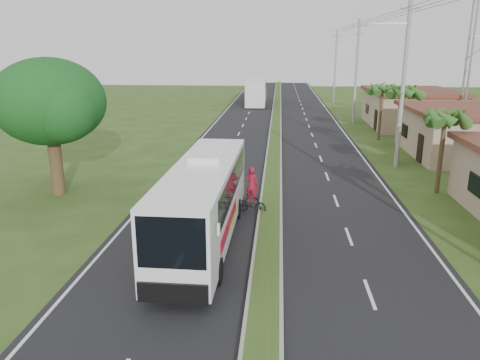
{
  "coord_description": "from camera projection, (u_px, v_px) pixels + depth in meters",
  "views": [
    {
      "loc": [
        0.33,
        -14.36,
        7.96
      ],
      "look_at": [
        -1.49,
        7.38,
        1.8
      ],
      "focal_mm": 35.0,
      "sensor_mm": 36.0,
      "label": 1
    }
  ],
  "objects": [
    {
      "name": "shop_mid",
      "position": [
        459.0,
        132.0,
        35.43
      ],
      "size": [
        7.6,
        10.6,
        3.67
      ],
      "color": "tan",
      "rests_on": "ground"
    },
    {
      "name": "palm_verge_b",
      "position": [
        445.0,
        117.0,
        25.53
      ],
      "size": [
        2.4,
        2.4,
        5.05
      ],
      "color": "#473321",
      "rests_on": "ground"
    },
    {
      "name": "utility_pole_c",
      "position": [
        356.0,
        70.0,
        50.17
      ],
      "size": [
        1.6,
        0.28,
        11.0
      ],
      "color": "gray",
      "rests_on": "ground"
    },
    {
      "name": "median_strip",
      "position": [
        274.0,
        157.0,
        35.11
      ],
      "size": [
        1.2,
        160.0,
        0.18
      ],
      "color": "gray",
      "rests_on": "ground"
    },
    {
      "name": "lane_edge_left",
      "position": [
        186.0,
        156.0,
        35.68
      ],
      "size": [
        0.12,
        160.0,
        0.01
      ],
      "primitive_type": "cube",
      "color": "silver",
      "rests_on": "ground"
    },
    {
      "name": "motorcyclist",
      "position": [
        252.0,
        195.0,
        23.21
      ],
      "size": [
        1.61,
        0.96,
        2.38
      ],
      "rotation": [
        0.0,
        0.0,
        -0.36
      ],
      "color": "black",
      "rests_on": "ground"
    },
    {
      "name": "coach_bus_far",
      "position": [
        257.0,
        90.0,
        68.44
      ],
      "size": [
        2.91,
        12.52,
        3.63
      ],
      "rotation": [
        0.0,
        0.0,
        0.02
      ],
      "color": "white",
      "rests_on": "ground"
    },
    {
      "name": "palm_verge_d",
      "position": [
        383.0,
        89.0,
        40.83
      ],
      "size": [
        2.4,
        2.4,
        5.25
      ],
      "color": "#473321",
      "rests_on": "ground"
    },
    {
      "name": "shop_far",
      "position": [
        410.0,
        108.0,
        48.83
      ],
      "size": [
        8.6,
        11.6,
        3.82
      ],
      "color": "tan",
      "rests_on": "ground"
    },
    {
      "name": "palm_verge_c",
      "position": [
        403.0,
        91.0,
        32.08
      ],
      "size": [
        2.4,
        2.4,
        5.85
      ],
      "color": "#473321",
      "rests_on": "ground"
    },
    {
      "name": "lane_edge_right",
      "position": [
        364.0,
        160.0,
        34.6
      ],
      "size": [
        0.12,
        160.0,
        0.01
      ],
      "primitive_type": "cube",
      "color": "silver",
      "rests_on": "ground"
    },
    {
      "name": "utility_pole_b",
      "position": [
        404.0,
        75.0,
        30.84
      ],
      "size": [
        3.2,
        0.28,
        12.0
      ],
      "color": "gray",
      "rests_on": "ground"
    },
    {
      "name": "utility_pole_d",
      "position": [
        335.0,
        66.0,
        69.42
      ],
      "size": [
        1.6,
        0.28,
        10.5
      ],
      "color": "gray",
      "rests_on": "ground"
    },
    {
      "name": "ground",
      "position": [
        265.0,
        290.0,
        15.96
      ],
      "size": [
        180.0,
        180.0,
        0.0
      ],
      "primitive_type": "plane",
      "color": "#2F4519",
      "rests_on": "ground"
    },
    {
      "name": "shade_tree",
      "position": [
        48.0,
        105.0,
        25.17
      ],
      "size": [
        6.3,
        6.0,
        7.54
      ],
      "color": "#473321",
      "rests_on": "ground"
    },
    {
      "name": "road_asphalt",
      "position": [
        274.0,
        158.0,
        35.14
      ],
      "size": [
        14.0,
        160.0,
        0.02
      ],
      "primitive_type": "cube",
      "color": "black",
      "rests_on": "ground"
    },
    {
      "name": "coach_bus_main",
      "position": [
        204.0,
        197.0,
        19.42
      ],
      "size": [
        2.54,
        11.34,
        3.66
      ],
      "rotation": [
        0.0,
        0.0,
        -0.01
      ],
      "color": "white",
      "rests_on": "ground"
    }
  ]
}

